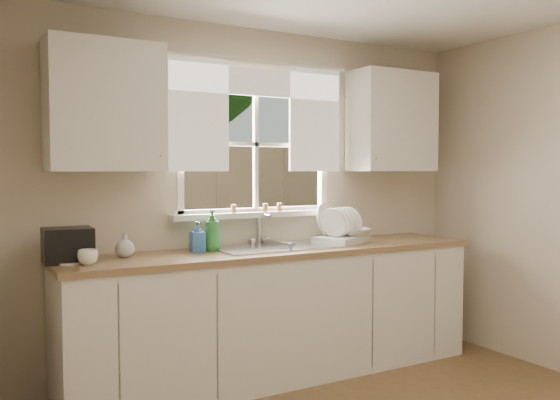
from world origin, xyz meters
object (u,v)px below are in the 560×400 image
dish_rack (340,231)px  soap_bottle_a (212,230)px  cup (88,257)px  black_appliance (68,245)px

dish_rack → soap_bottle_a: (-1.02, 0.06, 0.06)m
soap_bottle_a → cup: soap_bottle_a is taller
soap_bottle_a → black_appliance: bearing=-177.4°
cup → black_appliance: 0.20m
soap_bottle_a → cup: (-0.86, -0.20, -0.10)m
dish_rack → cup: size_ratio=4.06×
dish_rack → black_appliance: dish_rack is taller
cup → black_appliance: (-0.08, 0.18, 0.06)m
dish_rack → cup: (-1.88, -0.14, -0.04)m
soap_bottle_a → dish_rack: bearing=-2.0°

